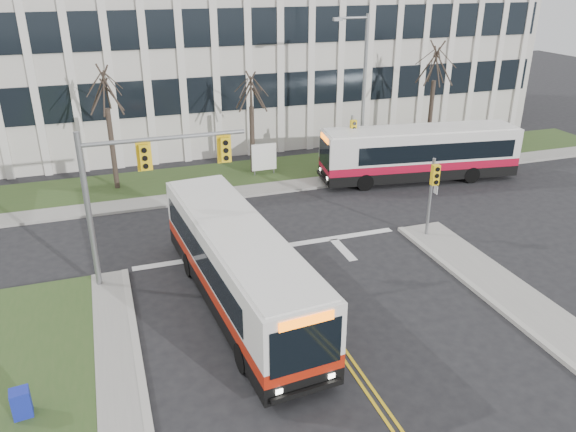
# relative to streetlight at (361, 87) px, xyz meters

# --- Properties ---
(ground) EXTENTS (120.00, 120.00, 0.00)m
(ground) POSITION_rel_streetlight_xyz_m (-8.03, -16.20, -5.19)
(ground) COLOR black
(ground) RESTS_ON ground
(sidewalk_cross) EXTENTS (44.00, 1.60, 0.14)m
(sidewalk_cross) POSITION_rel_streetlight_xyz_m (-3.03, -1.00, -5.12)
(sidewalk_cross) COLOR #9E9B93
(sidewalk_cross) RESTS_ON ground
(building_lawn) EXTENTS (44.00, 5.00, 0.12)m
(building_lawn) POSITION_rel_streetlight_xyz_m (-3.03, 1.80, -5.13)
(building_lawn) COLOR #304A1F
(building_lawn) RESTS_ON ground
(office_building) EXTENTS (40.00, 16.00, 12.00)m
(office_building) POSITION_rel_streetlight_xyz_m (-3.03, 13.80, 0.81)
(office_building) COLOR beige
(office_building) RESTS_ON ground
(mast_arm_signal) EXTENTS (6.11, 0.38, 6.20)m
(mast_arm_signal) POSITION_rel_streetlight_xyz_m (-13.65, -9.04, -0.94)
(mast_arm_signal) COLOR slate
(mast_arm_signal) RESTS_ON ground
(signal_pole_near) EXTENTS (0.34, 0.39, 3.80)m
(signal_pole_near) POSITION_rel_streetlight_xyz_m (-0.83, -9.30, -2.69)
(signal_pole_near) COLOR slate
(signal_pole_near) RESTS_ON ground
(signal_pole_far) EXTENTS (0.34, 0.39, 3.80)m
(signal_pole_far) POSITION_rel_streetlight_xyz_m (-0.83, -0.80, -2.69)
(signal_pole_far) COLOR slate
(signal_pole_far) RESTS_ON ground
(streetlight) EXTENTS (2.15, 0.25, 9.20)m
(streetlight) POSITION_rel_streetlight_xyz_m (0.00, 0.00, 0.00)
(streetlight) COLOR slate
(streetlight) RESTS_ON ground
(directory_sign) EXTENTS (1.50, 0.12, 2.00)m
(directory_sign) POSITION_rel_streetlight_xyz_m (-5.53, 1.30, -4.02)
(directory_sign) COLOR slate
(directory_sign) RESTS_ON ground
(tree_left) EXTENTS (1.80, 1.80, 7.70)m
(tree_left) POSITION_rel_streetlight_xyz_m (-14.03, 1.80, 0.32)
(tree_left) COLOR #42352B
(tree_left) RESTS_ON ground
(tree_mid) EXTENTS (1.80, 1.80, 6.82)m
(tree_mid) POSITION_rel_streetlight_xyz_m (-6.03, 2.00, -0.31)
(tree_mid) COLOR #42352B
(tree_mid) RESTS_ON ground
(tree_right) EXTENTS (1.80, 1.80, 8.25)m
(tree_right) POSITION_rel_streetlight_xyz_m (5.97, 1.80, 0.71)
(tree_right) COLOR #42352B
(tree_right) RESTS_ON ground
(bus_main) EXTENTS (3.40, 11.60, 3.05)m
(bus_main) POSITION_rel_streetlight_xyz_m (-10.47, -12.00, -3.67)
(bus_main) COLOR silver
(bus_main) RESTS_ON ground
(bus_cross) EXTENTS (11.64, 4.01, 3.04)m
(bus_cross) POSITION_rel_streetlight_xyz_m (2.86, -2.20, -3.67)
(bus_cross) COLOR silver
(bus_cross) RESTS_ON ground
(newspaper_box_blue) EXTENTS (0.55, 0.50, 0.95)m
(newspaper_box_blue) POSITION_rel_streetlight_xyz_m (-17.53, -15.72, -4.72)
(newspaper_box_blue) COLOR #16239B
(newspaper_box_blue) RESTS_ON ground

